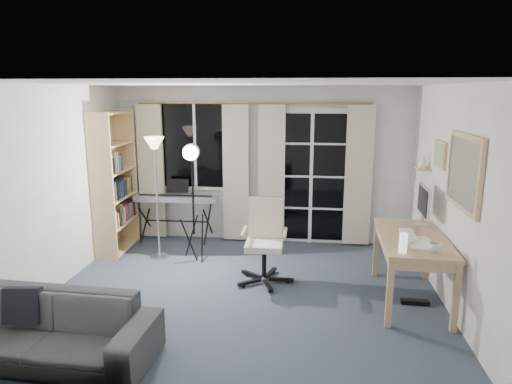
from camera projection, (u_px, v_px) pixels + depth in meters
The scene contains 17 objects.
floor at pixel (245, 293), 5.38m from camera, with size 4.50×4.00×0.02m, color #374050.
window at pixel (196, 145), 7.09m from camera, with size 1.20×0.08×1.40m.
french_door at pixel (311, 178), 6.98m from camera, with size 1.32×0.09×2.11m.
curtains at pixel (253, 173), 6.98m from camera, with size 3.60×0.07×2.13m.
bookshelf at pixel (112, 186), 6.63m from camera, with size 0.36×0.97×2.05m.
torchiere_lamp at pixel (155, 161), 6.22m from camera, with size 0.28×0.28×1.72m.
keyboard_piano at pixel (176, 199), 7.02m from camera, with size 1.28×0.63×0.92m.
studio_light at pixel (192, 166), 6.10m from camera, with size 0.32×0.33×1.68m.
office_chair at pixel (265, 233), 5.66m from camera, with size 0.68×0.72×1.03m.
desk at pixel (413, 244), 5.04m from camera, with size 0.75×1.43×0.76m.
monitor at pixel (424, 202), 5.38m from camera, with size 0.19×0.54×0.47m.
desk_clutter at pixel (410, 257), 4.85m from camera, with size 0.46×0.85×0.96m.
mug at pixel (435, 246), 4.51m from camera, with size 0.12×0.10×0.12m, color silver.
wall_mirror at pixel (464, 172), 4.44m from camera, with size 0.04×0.94×0.74m.
framed_print at pixel (440, 155), 5.30m from camera, with size 0.03×0.42×0.32m.
wall_shelf at pixel (422, 164), 5.84m from camera, with size 0.16×0.30×0.18m.
sofa at pixel (45, 319), 3.97m from camera, with size 1.94×0.65×0.75m.
Camera 1 is at (0.73, -4.94, 2.32)m, focal length 32.00 mm.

